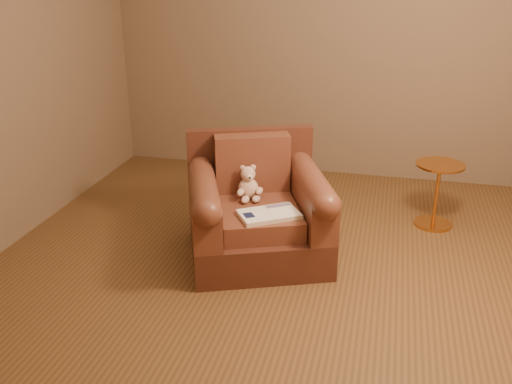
# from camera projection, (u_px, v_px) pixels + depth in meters

# --- Properties ---
(floor) EXTENTS (4.00, 4.00, 0.00)m
(floor) POSITION_uv_depth(u_px,v_px,m) (282.00, 272.00, 3.81)
(floor) COLOR brown
(floor) RESTS_ON ground
(room) EXTENTS (4.02, 4.02, 2.71)m
(room) POSITION_uv_depth(u_px,v_px,m) (287.00, 2.00, 3.16)
(room) COLOR #766048
(room) RESTS_ON ground
(armchair) EXTENTS (1.16, 1.14, 0.82)m
(armchair) POSITION_uv_depth(u_px,v_px,m) (257.00, 212.00, 3.94)
(armchair) COLOR #4A2518
(armchair) RESTS_ON floor
(teddy_bear) EXTENTS (0.18, 0.20, 0.24)m
(teddy_bear) POSITION_uv_depth(u_px,v_px,m) (249.00, 186.00, 3.94)
(teddy_bear) COLOR #D3AA94
(teddy_bear) RESTS_ON armchair
(guidebook) EXTENTS (0.45, 0.40, 0.03)m
(guidebook) POSITION_uv_depth(u_px,v_px,m) (269.00, 214.00, 3.69)
(guidebook) COLOR beige
(guidebook) RESTS_ON armchair
(side_table) EXTENTS (0.36, 0.36, 0.51)m
(side_table) POSITION_uv_depth(u_px,v_px,m) (437.00, 193.00, 4.37)
(side_table) COLOR #D68C3A
(side_table) RESTS_ON floor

